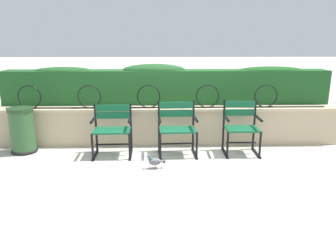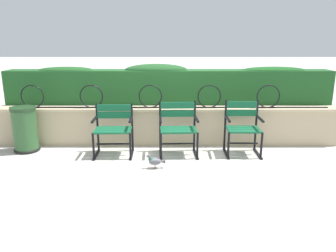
{
  "view_description": "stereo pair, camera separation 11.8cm",
  "coord_description": "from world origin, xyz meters",
  "px_view_note": "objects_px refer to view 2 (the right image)",
  "views": [
    {
      "loc": [
        -0.13,
        -4.92,
        1.91
      ],
      "look_at": [
        0.0,
        0.13,
        0.55
      ],
      "focal_mm": 35.0,
      "sensor_mm": 36.0,
      "label": 1
    },
    {
      "loc": [
        -0.01,
        -4.92,
        1.91
      ],
      "look_at": [
        0.0,
        0.13,
        0.55
      ],
      "focal_mm": 35.0,
      "sensor_mm": 36.0,
      "label": 2
    }
  ],
  "objects_px": {
    "park_chair_right": "(242,126)",
    "trash_bin": "(24,130)",
    "park_chair_left": "(113,128)",
    "pigeon_near_chairs": "(155,161)",
    "park_chair_centre": "(177,127)"
  },
  "relations": [
    {
      "from": "park_chair_right",
      "to": "trash_bin",
      "type": "bearing_deg",
      "value": 178.34
    },
    {
      "from": "park_chair_left",
      "to": "pigeon_near_chairs",
      "type": "height_order",
      "value": "park_chair_left"
    },
    {
      "from": "park_chair_left",
      "to": "pigeon_near_chairs",
      "type": "distance_m",
      "value": 1.03
    },
    {
      "from": "park_chair_left",
      "to": "trash_bin",
      "type": "relative_size",
      "value": 1.07
    },
    {
      "from": "park_chair_centre",
      "to": "trash_bin",
      "type": "bearing_deg",
      "value": 177.1
    },
    {
      "from": "park_chair_right",
      "to": "trash_bin",
      "type": "relative_size",
      "value": 1.15
    },
    {
      "from": "park_chair_left",
      "to": "park_chair_right",
      "type": "height_order",
      "value": "park_chair_right"
    },
    {
      "from": "park_chair_left",
      "to": "park_chair_right",
      "type": "bearing_deg",
      "value": 1.1
    },
    {
      "from": "park_chair_left",
      "to": "trash_bin",
      "type": "bearing_deg",
      "value": 174.5
    },
    {
      "from": "park_chair_centre",
      "to": "pigeon_near_chairs",
      "type": "height_order",
      "value": "park_chair_centre"
    },
    {
      "from": "trash_bin",
      "to": "park_chair_centre",
      "type": "bearing_deg",
      "value": -2.9
    },
    {
      "from": "pigeon_near_chairs",
      "to": "park_chair_centre",
      "type": "bearing_deg",
      "value": 61.58
    },
    {
      "from": "park_chair_centre",
      "to": "park_chair_right",
      "type": "distance_m",
      "value": 1.09
    },
    {
      "from": "park_chair_left",
      "to": "trash_bin",
      "type": "xyz_separation_m",
      "value": [
        -1.55,
        0.15,
        -0.09
      ]
    },
    {
      "from": "trash_bin",
      "to": "park_chair_left",
      "type": "bearing_deg",
      "value": -5.5
    }
  ]
}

